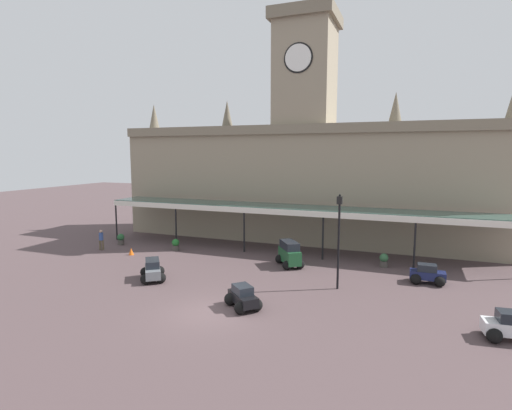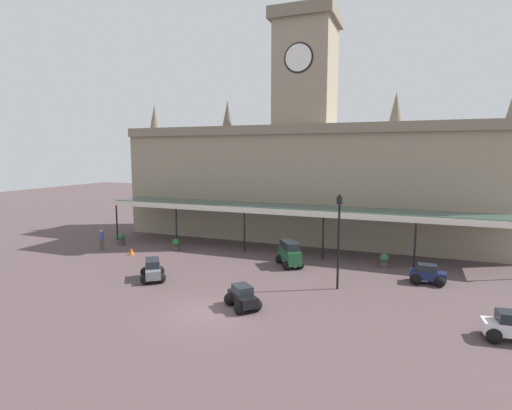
% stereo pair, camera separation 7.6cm
% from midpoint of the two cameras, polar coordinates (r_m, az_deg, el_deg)
% --- Properties ---
extents(ground_plane, '(140.00, 140.00, 0.00)m').
position_cam_midpoint_polar(ground_plane, '(21.01, -6.79, -14.86)').
color(ground_plane, '#514041').
extents(station_building, '(34.02, 5.85, 20.02)m').
position_cam_midpoint_polar(station_building, '(36.78, 6.76, 4.76)').
color(station_building, gray).
rests_on(station_building, ground).
extents(entrance_canopy, '(32.05, 3.26, 3.72)m').
position_cam_midpoint_polar(entrance_canopy, '(32.09, 4.37, -0.44)').
color(entrance_canopy, '#38564C').
rests_on(entrance_canopy, ground).
extents(car_grey_estate, '(2.30, 2.42, 1.27)m').
position_cam_midpoint_polar(car_grey_estate, '(26.41, -14.54, -9.06)').
color(car_grey_estate, slate).
rests_on(car_grey_estate, ground).
extents(car_black_sedan, '(2.23, 2.20, 1.19)m').
position_cam_midpoint_polar(car_black_sedan, '(21.20, -1.97, -13.13)').
color(car_black_sedan, black).
rests_on(car_black_sedan, ground).
extents(car_navy_sedan, '(2.06, 1.54, 1.19)m').
position_cam_midpoint_polar(car_navy_sedan, '(27.04, 23.08, -9.17)').
color(car_navy_sedan, '#19214C').
rests_on(car_navy_sedan, ground).
extents(car_green_van, '(2.40, 2.58, 1.77)m').
position_cam_midpoint_polar(car_green_van, '(28.61, 4.72, -7.07)').
color(car_green_van, '#1E512D').
rests_on(car_green_van, ground).
extents(pedestrian_near_entrance, '(0.36, 0.34, 1.67)m').
position_cam_midpoint_polar(pedestrian_near_entrance, '(35.53, -21.18, -4.53)').
color(pedestrian_near_entrance, brown).
rests_on(pedestrian_near_entrance, ground).
extents(victorian_lamppost, '(0.30, 0.30, 5.60)m').
position_cam_midpoint_polar(victorian_lamppost, '(23.72, 11.60, -3.71)').
color(victorian_lamppost, black).
rests_on(victorian_lamppost, ground).
extents(traffic_cone, '(0.40, 0.40, 0.56)m').
position_cam_midpoint_polar(traffic_cone, '(33.16, -17.37, -6.31)').
color(traffic_cone, orange).
rests_on(traffic_cone, ground).
extents(planter_forecourt_centre, '(0.60, 0.60, 0.96)m').
position_cam_midpoint_polar(planter_forecourt_centre, '(33.70, -11.41, -5.53)').
color(planter_forecourt_centre, '#47423D').
rests_on(planter_forecourt_centre, ground).
extents(planter_by_canopy, '(0.60, 0.60, 0.96)m').
position_cam_midpoint_polar(planter_by_canopy, '(29.74, 17.62, -7.47)').
color(planter_by_canopy, '#47423D').
rests_on(planter_by_canopy, ground).
extents(planter_near_kerb, '(0.60, 0.60, 0.96)m').
position_cam_midpoint_polar(planter_near_kerb, '(37.05, -18.70, -4.61)').
color(planter_near_kerb, '#47423D').
rests_on(planter_near_kerb, ground).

